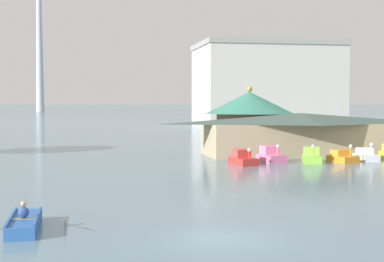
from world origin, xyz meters
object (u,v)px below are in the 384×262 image
object	(u,v)px
pedal_boat_red	(242,159)
green_roof_pavilion	(249,114)
rowboat_with_rower	(24,223)
pedal_boat_lime	(312,157)
boathouse	(300,133)
pedal_boat_orange	(342,157)
pedal_boat_pink	(271,156)
pedal_boat_white	(366,156)
background_building_block	(266,85)

from	to	relation	value
pedal_boat_red	green_roof_pavilion	size ratio (longest dim) A/B	0.26
rowboat_with_rower	pedal_boat_red	size ratio (longest dim) A/B	1.44
rowboat_with_rower	pedal_boat_lime	xyz separation A→B (m)	(21.66, 22.33, 0.27)
pedal_boat_red	pedal_boat_lime	xyz separation A→B (m)	(6.27, 0.34, 0.04)
pedal_boat_red	boathouse	xyz separation A→B (m)	(8.07, 7.72, 1.66)
pedal_boat_red	pedal_boat_orange	xyz separation A→B (m)	(9.14, 0.42, -0.07)
pedal_boat_lime	boathouse	bearing A→B (deg)	-178.50
green_roof_pavilion	pedal_boat_orange	bearing A→B (deg)	-84.11
pedal_boat_pink	pedal_boat_white	bearing A→B (deg)	75.29
pedal_boat_orange	green_roof_pavilion	distance (m)	21.83
pedal_boat_lime	rowboat_with_rower	bearing A→B (deg)	-28.88
boathouse	background_building_block	distance (m)	62.72
boathouse	green_roof_pavilion	world-z (taller)	green_roof_pavilion
background_building_block	green_roof_pavilion	bearing A→B (deg)	-110.14
pedal_boat_white	pedal_boat_pink	bearing A→B (deg)	-92.35
pedal_boat_white	boathouse	bearing A→B (deg)	-151.91
rowboat_with_rower	background_building_block	size ratio (longest dim) A/B	0.14
rowboat_with_rower	pedal_boat_lime	bearing A→B (deg)	-44.60
boathouse	green_roof_pavilion	distance (m)	14.30
boathouse	background_building_block	world-z (taller)	background_building_block
pedal_boat_lime	pedal_boat_orange	world-z (taller)	pedal_boat_lime
pedal_boat_white	background_building_block	xyz separation A→B (m)	(12.20, 67.07, 8.20)
pedal_boat_orange	pedal_boat_white	xyz separation A→B (m)	(2.53, 0.58, 0.05)
pedal_boat_pink	background_building_block	bearing A→B (deg)	150.16
pedal_boat_pink	boathouse	bearing A→B (deg)	128.71
pedal_boat_lime	boathouse	size ratio (longest dim) A/B	0.13
rowboat_with_rower	pedal_boat_white	xyz separation A→B (m)	(27.06, 22.98, 0.20)
pedal_boat_lime	background_building_block	size ratio (longest dim) A/B	0.09
pedal_boat_white	boathouse	size ratio (longest dim) A/B	0.12
rowboat_with_rower	green_roof_pavilion	bearing A→B (deg)	-27.43
pedal_boat_lime	boathouse	distance (m)	7.76
pedal_boat_orange	background_building_block	bearing A→B (deg)	151.90
pedal_boat_pink	pedal_boat_orange	xyz separation A→B (m)	(6.20, -0.92, -0.14)
pedal_boat_pink	boathouse	size ratio (longest dim) A/B	0.14
pedal_boat_white	green_roof_pavilion	xyz separation A→B (m)	(-4.74, 20.88, 3.25)
pedal_boat_pink	boathouse	distance (m)	8.33
rowboat_with_rower	boathouse	xyz separation A→B (m)	(23.46, 29.70, 1.89)
pedal_boat_white	boathouse	xyz separation A→B (m)	(-3.60, 6.72, 1.69)
rowboat_with_rower	pedal_boat_pink	world-z (taller)	pedal_boat_pink
rowboat_with_rower	pedal_boat_pink	distance (m)	29.68
pedal_boat_orange	boathouse	bearing A→B (deg)	172.51
rowboat_with_rower	pedal_boat_pink	xyz separation A→B (m)	(18.33, 23.33, 0.29)
pedal_boat_white	green_roof_pavilion	bearing A→B (deg)	-167.28
pedal_boat_red	pedal_boat_pink	xyz separation A→B (m)	(2.94, 1.35, 0.06)
background_building_block	pedal_boat_red	bearing A→B (deg)	-109.32
rowboat_with_rower	pedal_boat_white	distance (m)	35.50
green_roof_pavilion	pedal_boat_red	bearing A→B (deg)	-107.57
pedal_boat_pink	pedal_boat_orange	size ratio (longest dim) A/B	1.02
pedal_boat_red	pedal_boat_pink	size ratio (longest dim) A/B	0.98
green_roof_pavilion	background_building_block	distance (m)	49.44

